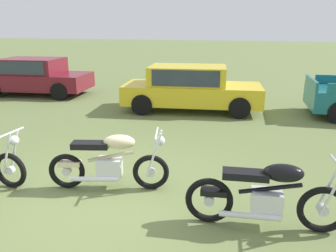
% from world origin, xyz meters
% --- Properties ---
extents(ground_plane, '(120.00, 120.00, 0.00)m').
position_xyz_m(ground_plane, '(0.00, 0.00, 0.00)').
color(ground_plane, olive).
extents(motorcycle_cream, '(1.98, 0.85, 1.02)m').
position_xyz_m(motorcycle_cream, '(-0.02, 0.33, 0.48)').
color(motorcycle_cream, black).
rests_on(motorcycle_cream, ground).
extents(motorcycle_black, '(2.14, 0.68, 1.02)m').
position_xyz_m(motorcycle_black, '(2.49, -0.14, 0.48)').
color(motorcycle_black, black).
rests_on(motorcycle_black, ground).
extents(car_burgundy, '(4.26, 2.34, 1.43)m').
position_xyz_m(car_burgundy, '(-6.39, 6.97, 0.80)').
color(car_burgundy, maroon).
rests_on(car_burgundy, ground).
extents(car_yellow, '(4.53, 2.31, 1.43)m').
position_xyz_m(car_yellow, '(0.06, 6.10, 0.80)').
color(car_yellow, gold).
rests_on(car_yellow, ground).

